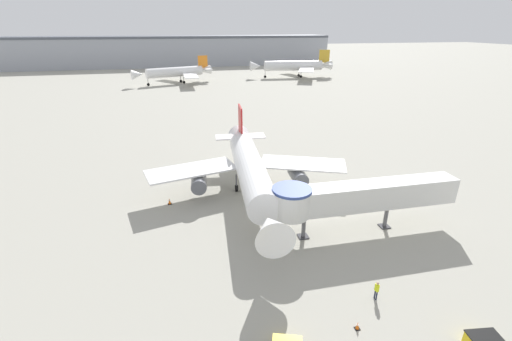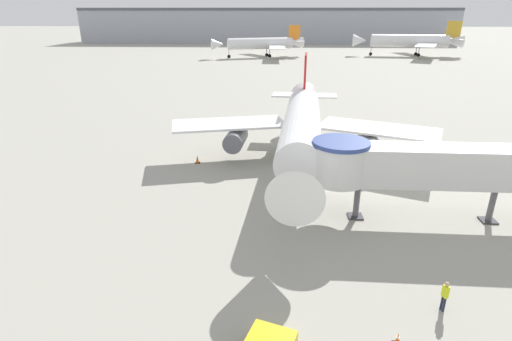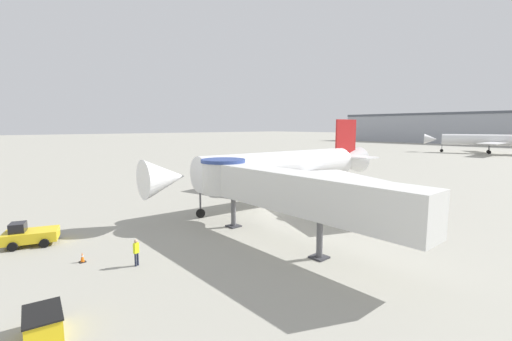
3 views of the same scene
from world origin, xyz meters
TOP-DOWN VIEW (x-y plane):
  - ground_plane at (0.00, 0.00)m, footprint 800.00×800.00m
  - main_airplane at (-1.91, 3.30)m, footprint 27.63×30.91m
  - jet_bridge at (7.18, -7.38)m, footprint 20.91×4.10m
  - pushback_tug_yellow at (-4.93, -21.82)m, footprint 3.17×4.10m
  - service_container_yellow at (9.13, -23.47)m, footprint 2.45×1.79m
  - traffic_cone_port_wing at (-12.45, 3.76)m, footprint 0.50×0.50m
  - traffic_cone_apron_front at (1.36, -19.83)m, footprint 0.39×0.39m
  - ground_crew_marshaller at (4.37, -17.37)m, footprint 0.29×0.38m
  - background_jet_orange_tail at (-9.01, 106.28)m, footprint 31.34×31.80m

SIDE VIEW (x-z plane):
  - ground_plane at x=0.00m, z-range 0.00..0.00m
  - traffic_cone_apron_front at x=1.36m, z-range -0.02..0.64m
  - traffic_cone_port_wing at x=-12.45m, z-range -0.02..0.81m
  - service_container_yellow at x=9.13m, z-range 0.00..1.18m
  - pushback_tug_yellow at x=-4.93m, z-range -0.13..1.68m
  - ground_crew_marshaller at x=4.37m, z-range 0.14..1.91m
  - main_airplane at x=-1.91m, z-range -0.76..9.16m
  - jet_bridge at x=7.18m, z-range 1.33..7.36m
  - background_jet_orange_tail at x=-9.01m, z-range -0.61..9.58m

